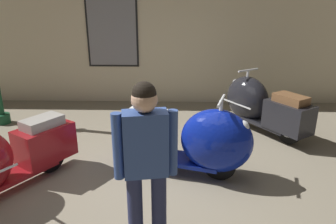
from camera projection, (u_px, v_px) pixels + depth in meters
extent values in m
plane|color=gray|center=(148.00, 183.00, 3.98)|extent=(60.00, 60.00, 0.00)
cube|color=beige|center=(161.00, 26.00, 6.76)|extent=(18.00, 0.20, 3.36)
cube|color=black|center=(112.00, 31.00, 6.71)|extent=(1.11, 0.03, 1.55)
cube|color=gray|center=(112.00, 31.00, 6.69)|extent=(1.03, 0.01, 1.47)
cylinder|color=black|center=(50.00, 157.00, 4.21)|extent=(0.29, 0.39, 0.41)
cylinder|color=silver|center=(50.00, 157.00, 4.21)|extent=(0.18, 0.21, 0.19)
cube|color=maroon|center=(16.00, 174.00, 3.84)|extent=(0.85, 1.03, 0.05)
cube|color=maroon|center=(45.00, 143.00, 4.10)|extent=(0.73, 0.81, 0.45)
cube|color=gray|center=(42.00, 122.00, 4.01)|extent=(0.51, 0.57, 0.12)
cylinder|color=black|center=(219.00, 163.00, 4.02)|extent=(0.44, 0.21, 0.44)
cylinder|color=silver|center=(219.00, 163.00, 4.02)|extent=(0.22, 0.16, 0.20)
cylinder|color=black|center=(145.00, 152.00, 4.33)|extent=(0.44, 0.21, 0.44)
cylinder|color=silver|center=(145.00, 152.00, 4.33)|extent=(0.22, 0.16, 0.20)
cube|color=navy|center=(181.00, 159.00, 4.18)|extent=(1.10, 0.67, 0.05)
ellipsoid|color=navy|center=(216.00, 141.00, 3.94)|extent=(1.04, 0.80, 0.83)
cube|color=navy|center=(147.00, 137.00, 4.23)|extent=(0.83, 0.63, 0.48)
cube|color=silver|center=(147.00, 116.00, 4.13)|extent=(0.59, 0.44, 0.13)
sphere|color=silver|center=(243.00, 127.00, 3.77)|extent=(0.16, 0.16, 0.16)
cylinder|color=silver|center=(221.00, 113.00, 3.80)|extent=(0.05, 0.05, 0.31)
cylinder|color=silver|center=(221.00, 101.00, 3.75)|extent=(0.17, 0.47, 0.03)
cube|color=silver|center=(220.00, 136.00, 4.20)|extent=(0.71, 0.22, 0.03)
cylinder|color=black|center=(244.00, 113.00, 5.85)|extent=(0.30, 0.40, 0.42)
cylinder|color=silver|center=(244.00, 113.00, 5.85)|extent=(0.19, 0.22, 0.19)
cylinder|color=black|center=(289.00, 131.00, 5.05)|extent=(0.30, 0.40, 0.42)
cylinder|color=silver|center=(289.00, 131.00, 5.05)|extent=(0.19, 0.22, 0.19)
cube|color=black|center=(264.00, 123.00, 5.46)|extent=(0.87, 1.05, 0.05)
ellipsoid|color=black|center=(247.00, 98.00, 5.71)|extent=(0.95, 1.05, 0.81)
cube|color=black|center=(288.00, 117.00, 5.00)|extent=(0.75, 0.83, 0.47)
cube|color=brown|center=(291.00, 99.00, 4.90)|extent=(0.53, 0.59, 0.13)
sphere|color=silver|center=(236.00, 83.00, 5.87)|extent=(0.16, 0.16, 0.16)
cylinder|color=silver|center=(248.00, 78.00, 5.61)|extent=(0.05, 0.05, 0.30)
cylinder|color=silver|center=(248.00, 70.00, 5.56)|extent=(0.41, 0.29, 0.03)
cube|color=silver|center=(236.00, 104.00, 5.59)|extent=(0.40, 0.60, 0.03)
cylinder|color=#144728|center=(2.00, 119.00, 5.93)|extent=(0.28, 0.28, 0.18)
cylinder|color=#23284C|center=(159.00, 204.00, 2.80)|extent=(0.14, 0.14, 0.79)
cylinder|color=#23284C|center=(135.00, 206.00, 2.77)|extent=(0.14, 0.14, 0.79)
cube|color=#334C8C|center=(145.00, 144.00, 2.59)|extent=(0.40, 0.26, 0.56)
cylinder|color=#334C8C|center=(173.00, 143.00, 2.62)|extent=(0.09, 0.09, 0.58)
cylinder|color=#334C8C|center=(118.00, 147.00, 2.56)|extent=(0.09, 0.09, 0.58)
sphere|color=tan|center=(144.00, 100.00, 2.46)|extent=(0.21, 0.21, 0.21)
sphere|color=black|center=(144.00, 94.00, 2.44)|extent=(0.20, 0.20, 0.20)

